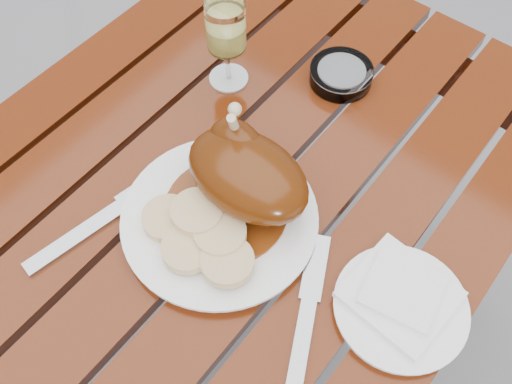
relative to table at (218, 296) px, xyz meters
The scene contains 11 objects.
ground 0.38m from the table, ahead, with size 60.00×60.00×0.00m, color slate.
table is the anchor object (origin of this frame).
dinner_plate 0.39m from the table, 13.28° to the right, with size 0.29×0.29×0.02m, color white.
roast_duck 0.45m from the table, 46.74° to the left, with size 0.20×0.20×0.14m.
bread_dumplings 0.42m from the table, 50.95° to the right, with size 0.19×0.12×0.03m.
wine_glass 0.52m from the table, 121.52° to the left, with size 0.07×0.07×0.16m, color #E7E069.
side_plate 0.50m from the table, ahead, with size 0.18×0.18×0.01m, color white.
napkin 0.50m from the table, ahead, with size 0.13×0.12×0.01m, color white.
ashtray 0.51m from the table, 86.56° to the left, with size 0.11×0.11×0.03m, color #B2B7BC.
fork 0.42m from the table, 125.62° to the right, with size 0.02×0.20×0.01m, color gray.
knife 0.45m from the table, 17.10° to the right, with size 0.02×0.23×0.01m, color gray.
Camera 1 is at (0.34, -0.30, 1.49)m, focal length 40.00 mm.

